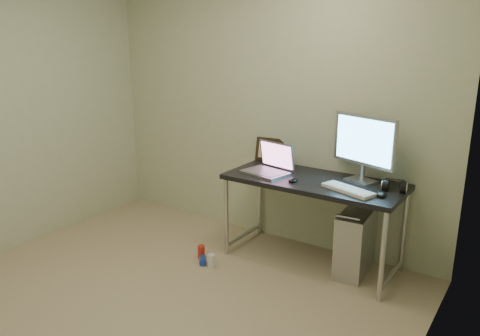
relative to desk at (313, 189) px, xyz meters
name	(u,v)px	position (x,y,z in m)	size (l,w,h in m)	color
floor	(134,316)	(-0.67, -1.43, -0.66)	(3.50, 3.50, 0.00)	tan
wall_back	(265,107)	(-0.67, 0.32, 0.59)	(3.50, 0.02, 2.50)	beige
wall_right	(406,192)	(1.08, -1.43, 0.59)	(0.02, 3.50, 2.50)	beige
desk	(313,189)	(0.00, 0.00, 0.00)	(1.47, 0.64, 0.75)	black
tower_computer	(355,242)	(0.37, 0.06, -0.40)	(0.26, 0.52, 0.56)	#B4B4B9
cable_a	(360,217)	(0.32, 0.27, -0.26)	(0.01, 0.01, 0.70)	black
cable_b	(369,222)	(0.41, 0.25, -0.28)	(0.01, 0.01, 0.72)	black
can_red	(201,252)	(-0.83, -0.47, -0.61)	(0.06, 0.06, 0.12)	red
can_white	(211,261)	(-0.65, -0.56, -0.61)	(0.06, 0.06, 0.12)	white
can_blue	(203,260)	(-0.75, -0.55, -0.63)	(0.06, 0.06, 0.11)	#1E3BBB
laptop	(270,166)	(-0.40, -0.03, 0.15)	(0.42, 0.37, 0.26)	#B6B7BE
monitor	(364,143)	(0.34, 0.16, 0.40)	(0.56, 0.24, 0.54)	#B6B7BE
keyboard	(348,190)	(0.35, -0.14, 0.10)	(0.42, 0.14, 0.03)	white
mouse_right	(381,193)	(0.59, -0.10, 0.11)	(0.08, 0.12, 0.04)	black
mouse_left	(293,179)	(-0.12, -0.15, 0.10)	(0.07, 0.11, 0.04)	black
headphones	(394,187)	(0.64, 0.07, 0.12)	(0.19, 0.11, 0.12)	black
picture_frame	(270,150)	(-0.60, 0.30, 0.20)	(0.28, 0.03, 0.22)	black
webcam	(288,156)	(-0.37, 0.24, 0.18)	(0.04, 0.04, 0.12)	silver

